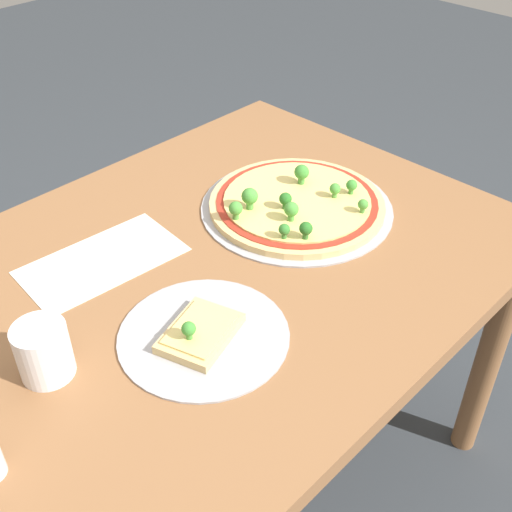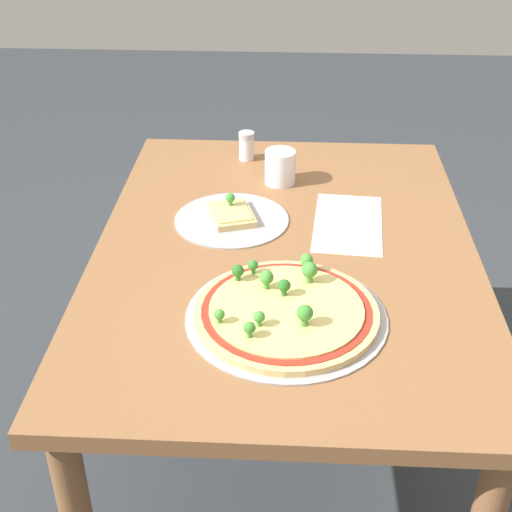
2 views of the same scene
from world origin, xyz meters
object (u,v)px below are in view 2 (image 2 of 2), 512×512
at_px(drinking_cup, 280,167).
at_px(pizza_tray_slice, 232,217).
at_px(pizza_tray_whole, 286,311).
at_px(condiment_shaker, 247,146).
at_px(dining_table, 285,277).

bearing_deg(drinking_cup, pizza_tray_slice, -27.98).
xyz_separation_m(pizza_tray_slice, drinking_cup, (-0.21, 0.11, 0.04)).
height_order(pizza_tray_whole, condiment_shaker, condiment_shaker).
xyz_separation_m(drinking_cup, condiment_shaker, (-0.15, -0.10, -0.00)).
bearing_deg(pizza_tray_whole, dining_table, -178.94).
bearing_deg(condiment_shaker, dining_table, 14.20).
relative_size(pizza_tray_whole, pizza_tray_slice, 1.43).
distance_m(dining_table, pizza_tray_slice, 0.20).
height_order(pizza_tray_slice, drinking_cup, drinking_cup).
distance_m(drinking_cup, condiment_shaker, 0.18).
xyz_separation_m(dining_table, pizza_tray_slice, (-0.12, -0.13, 0.10)).
height_order(dining_table, drinking_cup, drinking_cup).
distance_m(pizza_tray_slice, drinking_cup, 0.24).
height_order(dining_table, pizza_tray_whole, pizza_tray_whole).
distance_m(pizza_tray_slice, condiment_shaker, 0.36).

